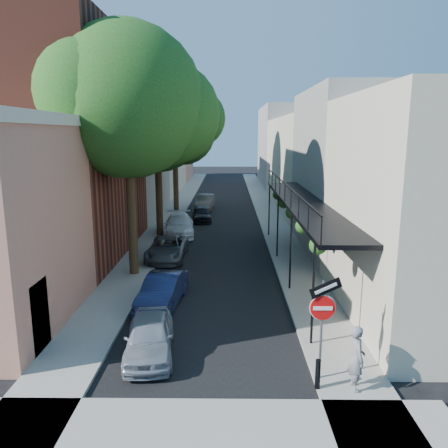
{
  "coord_description": "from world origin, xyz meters",
  "views": [
    {
      "loc": [
        0.68,
        -9.79,
        6.62
      ],
      "look_at": [
        0.48,
        8.61,
        2.8
      ],
      "focal_mm": 35.0,
      "sensor_mm": 36.0,
      "label": 1
    }
  ],
  "objects_px": {
    "oak_far": "(180,113)",
    "parked_car_d": "(179,225)",
    "parked_car_c": "(167,249)",
    "bollard": "(318,374)",
    "parked_car_a": "(150,336)",
    "parked_car_e": "(202,214)",
    "pedestrian": "(357,358)",
    "oak_near": "(138,105)",
    "parked_car_b": "(162,291)",
    "sign_post": "(323,312)",
    "oak_mid": "(164,126)",
    "parked_car_f": "(205,202)"
  },
  "relations": [
    {
      "from": "parked_car_e",
      "to": "parked_car_f",
      "type": "relative_size",
      "value": 0.85
    },
    {
      "from": "oak_near",
      "to": "bollard",
      "type": "bearing_deg",
      "value": -56.88
    },
    {
      "from": "parked_car_f",
      "to": "pedestrian",
      "type": "xyz_separation_m",
      "value": [
        5.38,
        -27.99,
        0.33
      ]
    },
    {
      "from": "parked_car_e",
      "to": "parked_car_a",
      "type": "bearing_deg",
      "value": -97.56
    },
    {
      "from": "bollard",
      "to": "parked_car_c",
      "type": "height_order",
      "value": "parked_car_c"
    },
    {
      "from": "bollard",
      "to": "pedestrian",
      "type": "distance_m",
      "value": 1.08
    },
    {
      "from": "sign_post",
      "to": "parked_car_a",
      "type": "bearing_deg",
      "value": 163.31
    },
    {
      "from": "parked_car_b",
      "to": "parked_car_e",
      "type": "height_order",
      "value": "parked_car_b"
    },
    {
      "from": "oak_near",
      "to": "parked_car_c",
      "type": "bearing_deg",
      "value": 72.93
    },
    {
      "from": "parked_car_b",
      "to": "parked_car_a",
      "type": "bearing_deg",
      "value": -80.18
    },
    {
      "from": "parked_car_c",
      "to": "pedestrian",
      "type": "xyz_separation_m",
      "value": [
        6.58,
        -12.26,
        0.4
      ]
    },
    {
      "from": "oak_near",
      "to": "parked_car_a",
      "type": "height_order",
      "value": "oak_near"
    },
    {
      "from": "bollard",
      "to": "parked_car_e",
      "type": "distance_m",
      "value": 23.1
    },
    {
      "from": "oak_near",
      "to": "parked_car_f",
      "type": "bearing_deg",
      "value": 83.84
    },
    {
      "from": "parked_car_c",
      "to": "parked_car_d",
      "type": "relative_size",
      "value": 0.92
    },
    {
      "from": "parked_car_d",
      "to": "parked_car_e",
      "type": "bearing_deg",
      "value": 69.91
    },
    {
      "from": "oak_near",
      "to": "parked_car_b",
      "type": "bearing_deg",
      "value": -69.49
    },
    {
      "from": "oak_far",
      "to": "parked_car_c",
      "type": "relative_size",
      "value": 2.81
    },
    {
      "from": "sign_post",
      "to": "parked_car_c",
      "type": "bearing_deg",
      "value": 116.04
    },
    {
      "from": "oak_mid",
      "to": "parked_car_e",
      "type": "height_order",
      "value": "oak_mid"
    },
    {
      "from": "oak_far",
      "to": "parked_car_e",
      "type": "height_order",
      "value": "oak_far"
    },
    {
      "from": "parked_car_b",
      "to": "parked_car_f",
      "type": "distance_m",
      "value": 22.16
    },
    {
      "from": "sign_post",
      "to": "oak_far",
      "type": "xyz_separation_m",
      "value": [
        -6.51,
        26.3,
        6.22
      ]
    },
    {
      "from": "oak_near",
      "to": "parked_car_a",
      "type": "xyz_separation_m",
      "value": [
        1.66,
        -7.83,
        -7.28
      ]
    },
    {
      "from": "parked_car_f",
      "to": "oak_near",
      "type": "bearing_deg",
      "value": -92.14
    },
    {
      "from": "oak_mid",
      "to": "parked_car_f",
      "type": "distance_m",
      "value": 12.26
    },
    {
      "from": "parked_car_a",
      "to": "parked_car_b",
      "type": "xyz_separation_m",
      "value": [
        -0.19,
        3.9,
        0.01
      ]
    },
    {
      "from": "oak_far",
      "to": "parked_car_d",
      "type": "height_order",
      "value": "oak_far"
    },
    {
      "from": "parked_car_b",
      "to": "parked_car_c",
      "type": "height_order",
      "value": "parked_car_b"
    },
    {
      "from": "oak_far",
      "to": "parked_car_b",
      "type": "height_order",
      "value": "oak_far"
    },
    {
      "from": "parked_car_c",
      "to": "parked_car_d",
      "type": "xyz_separation_m",
      "value": [
        0.0,
        5.69,
        0.08
      ]
    },
    {
      "from": "parked_car_d",
      "to": "pedestrian",
      "type": "bearing_deg",
      "value": -75.74
    },
    {
      "from": "oak_far",
      "to": "parked_car_b",
      "type": "distance_m",
      "value": 22.34
    },
    {
      "from": "bollard",
      "to": "pedestrian",
      "type": "bearing_deg",
      "value": 0.0
    },
    {
      "from": "bollard",
      "to": "oak_near",
      "type": "bearing_deg",
      "value": 123.12
    },
    {
      "from": "bollard",
      "to": "pedestrian",
      "type": "relative_size",
      "value": 0.46
    },
    {
      "from": "sign_post",
      "to": "parked_car_e",
      "type": "height_order",
      "value": "sign_post"
    },
    {
      "from": "bollard",
      "to": "parked_car_c",
      "type": "xyz_separation_m",
      "value": [
        -5.6,
        12.26,
        0.07
      ]
    },
    {
      "from": "sign_post",
      "to": "oak_mid",
      "type": "distance_m",
      "value": 19.14
    },
    {
      "from": "oak_far",
      "to": "parked_car_e",
      "type": "xyz_separation_m",
      "value": [
        1.95,
        -4.09,
        -7.68
      ]
    },
    {
      "from": "sign_post",
      "to": "parked_car_d",
      "type": "distance_m",
      "value": 18.45
    },
    {
      "from": "bollard",
      "to": "parked_car_a",
      "type": "bearing_deg",
      "value": 157.7
    },
    {
      "from": "oak_near",
      "to": "parked_car_e",
      "type": "xyz_separation_m",
      "value": [
        1.97,
        12.92,
        -7.3
      ]
    },
    {
      "from": "parked_car_d",
      "to": "parked_car_e",
      "type": "xyz_separation_m",
      "value": [
        1.2,
        4.73,
        -0.09
      ]
    },
    {
      "from": "parked_car_a",
      "to": "parked_car_e",
      "type": "xyz_separation_m",
      "value": [
        0.31,
        20.75,
        -0.02
      ]
    },
    {
      "from": "parked_car_a",
      "to": "pedestrian",
      "type": "height_order",
      "value": "pedestrian"
    },
    {
      "from": "bollard",
      "to": "parked_car_e",
      "type": "bearing_deg",
      "value": 100.98
    },
    {
      "from": "parked_car_c",
      "to": "parked_car_a",
      "type": "bearing_deg",
      "value": -84.38
    },
    {
      "from": "sign_post",
      "to": "oak_near",
      "type": "bearing_deg",
      "value": 125.09
    },
    {
      "from": "bollard",
      "to": "oak_near",
      "type": "relative_size",
      "value": 0.07
    }
  ]
}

